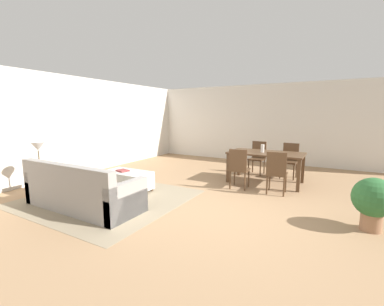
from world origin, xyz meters
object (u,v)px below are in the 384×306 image
Objects in this scene: table_lamp at (38,148)px; dining_chair_near_right at (277,170)px; book_on_ottoman at (123,171)px; dining_table at (266,156)px; ottoman_table at (127,180)px; dining_chair_far_right at (290,158)px; dining_chair_far_left at (258,156)px; couch at (81,192)px; dining_chair_near_left at (239,167)px; vase_centerpiece at (263,148)px; side_table at (40,173)px; potted_plant at (373,200)px.

table_lamp is 4.99m from dining_chair_near_right.
book_on_ottoman is (-3.01, -1.40, -0.06)m from dining_chair_near_right.
dining_table reaches higher than book_on_ottoman.
dining_chair_far_right reaches higher than ottoman_table.
dining_chair_far_left is 0.86m from dining_chair_far_right.
dining_chair_far_right reaches higher than couch.
vase_centerpiece is (0.31, 0.81, 0.34)m from dining_chair_near_left.
dining_table is 1.91× the size of dining_chair_near_right.
dining_chair_near_left is (2.09, 1.35, 0.27)m from ottoman_table.
book_on_ottoman is at bearing 38.53° from side_table.
side_table is at bearing -139.65° from vase_centerpiece.
table_lamp is 0.57× the size of dining_chair_far_left.
dining_table is at bearing 40.07° from table_lamp.
vase_centerpiece reaches higher than book_on_ottoman.
dining_chair_far_left is 3.77m from book_on_ottoman.
ottoman_table is 2.04× the size of table_lamp.
dining_chair_far_right is (2.90, 4.21, 0.23)m from couch.
side_table is 0.64× the size of dining_chair_near_left.
book_on_ottoman is at bearing 95.80° from couch.
side_table is 0.54m from table_lamp.
dining_chair_near_right is at bearing -90.30° from dining_chair_far_right.
potted_plant is (2.07, -1.84, -0.39)m from vase_centerpiece.
dining_chair_far_right is 3.54× the size of book_on_ottoman.
dining_chair_near_right is (4.33, 2.44, 0.05)m from side_table.
dining_chair_near_left is 2.60m from potted_plant.
side_table is 0.64× the size of dining_chair_near_right.
dining_chair_far_right reaches higher than book_on_ottoman.
table_lamp is 2.71× the size of vase_centerpiece.
dining_chair_near_left is 2.59m from book_on_ottoman.
book_on_ottoman is (-2.58, -2.23, -0.22)m from dining_table.
couch reaches higher than dining_table.
dining_table is at bearing 64.99° from dining_chair_near_left.
dining_chair_far_right is at bearing 59.11° from vase_centerpiece.
ottoman_table is 0.23m from book_on_ottoman.
dining_chair_far_left reaches higher than book_on_ottoman.
table_lamp is at bearing -130.10° from dining_chair_far_left.
side_table is 2.28× the size of book_on_ottoman.
dining_chair_far_left is at bearing 110.99° from vase_centerpiece.
book_on_ottoman is at bearing -134.61° from dining_chair_far_right.
couch reaches higher than ottoman_table.
side_table is at bearing -130.10° from dining_chair_far_left.
dining_chair_far_left is 3.64m from potted_plant.
book_on_ottoman is at bearing -155.15° from dining_chair_near_right.
couch is 2.46× the size of dining_chair_far_right.
dining_chair_far_left is at bearing 90.91° from dining_chair_near_left.
book_on_ottoman is (-2.19, -1.39, -0.06)m from dining_chair_near_left.
dining_chair_far_right is at bearing 119.86° from potted_plant.
side_table is 5.02m from vase_centerpiece.
dining_table is 3.42m from book_on_ottoman.
dining_table is at bearing 40.82° from book_on_ottoman.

